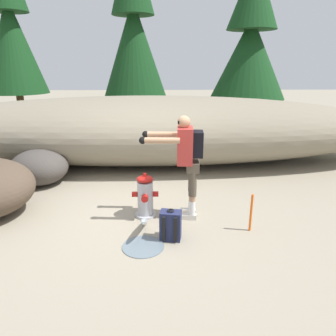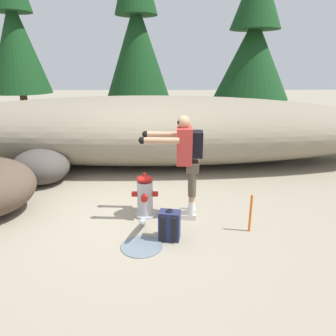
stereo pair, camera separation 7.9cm
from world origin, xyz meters
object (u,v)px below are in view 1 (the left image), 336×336
at_px(survey_stake, 251,213).
at_px(utility_worker, 186,155).
at_px(boulder_mid, 39,167).
at_px(spare_backpack, 171,225).
at_px(fire_hydrant, 145,197).

bearing_deg(survey_stake, utility_worker, 152.23).
bearing_deg(survey_stake, boulder_mid, 151.42).
height_order(boulder_mid, survey_stake, boulder_mid).
bearing_deg(utility_worker, spare_backpack, 72.84).
distance_m(fire_hydrant, utility_worker, 0.99).
bearing_deg(spare_backpack, survey_stake, -70.21).
relative_size(fire_hydrant, boulder_mid, 0.63).
distance_m(utility_worker, survey_stake, 1.34).
xyz_separation_m(utility_worker, boulder_mid, (-2.97, 1.64, -0.70)).
xyz_separation_m(fire_hydrant, utility_worker, (0.67, -0.04, 0.73)).
xyz_separation_m(utility_worker, survey_stake, (0.96, -0.51, -0.78)).
relative_size(utility_worker, spare_backpack, 3.62).
bearing_deg(spare_backpack, fire_hydrant, 38.10).
bearing_deg(fire_hydrant, boulder_mid, 145.27).
xyz_separation_m(fire_hydrant, survey_stake, (1.63, -0.54, -0.05)).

